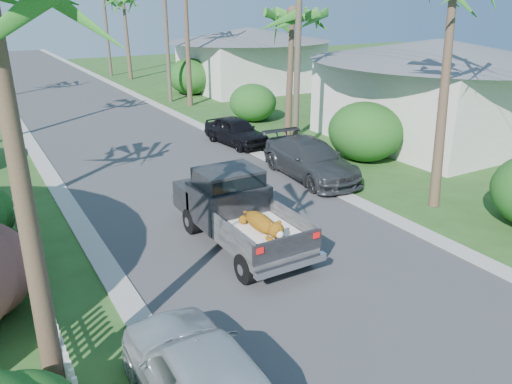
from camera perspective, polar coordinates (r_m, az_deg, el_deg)
ground at (r=10.30m, az=21.00°, el=-19.18°), size 120.00×120.00×0.00m
road at (r=30.93m, az=-17.45°, el=8.00°), size 8.00×100.00×0.02m
curb_left at (r=30.28m, az=-25.38°, el=6.73°), size 0.60×100.00×0.06m
curb_right at (r=32.13m, az=-9.94°, el=9.14°), size 0.60×100.00×0.06m
pickup_truck at (r=14.02m, az=-2.58°, el=-1.75°), size 1.98×5.12×2.06m
parked_car_rm at (r=19.38m, az=6.21°, el=3.71°), size 2.32×5.07×1.44m
parked_car_rf at (r=23.89m, az=-2.31°, el=6.95°), size 1.94×3.98×1.31m
parked_car_ln at (r=8.55m, az=-5.99°, el=-20.61°), size 1.81×4.42×1.50m
palm_r_b at (r=23.61m, az=4.06°, el=19.74°), size 4.40×4.40×7.20m
shrub_r_b at (r=21.84m, az=12.34°, el=6.76°), size 3.00×3.30×2.50m
shrub_r_c at (r=28.82m, az=-0.37°, el=10.18°), size 2.60×2.86×2.10m
shrub_r_d at (r=37.85m, az=-7.51°, el=12.97°), size 3.20×3.52×2.60m
picket_fence at (r=11.64m, az=-23.08°, el=-11.45°), size 0.10×11.00×1.00m
house_right_near at (r=26.04m, az=19.66°, el=10.45°), size 8.00×9.00×4.80m
house_right_far at (r=39.96m, az=-0.75°, el=14.73°), size 9.00×8.00×4.60m
utility_pole_b at (r=21.47m, az=4.80°, el=16.00°), size 1.60×0.26×9.00m
utility_pole_c at (r=34.80m, az=-10.20°, el=17.61°), size 1.60×0.26×9.00m
utility_pole_d at (r=49.11m, az=-16.77°, el=17.95°), size 1.60×0.26×9.00m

